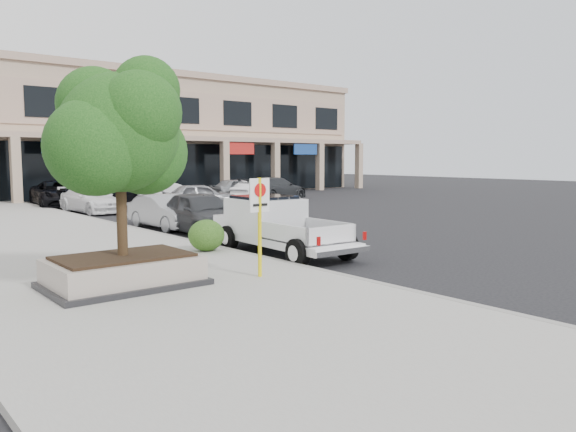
{
  "coord_description": "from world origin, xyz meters",
  "views": [
    {
      "loc": [
        -10.85,
        -9.72,
        2.92
      ],
      "look_at": [
        -1.64,
        1.5,
        1.39
      ],
      "focal_mm": 35.0,
      "sensor_mm": 36.0,
      "label": 1
    }
  ],
  "objects_px": {
    "pickup_truck": "(284,226)",
    "curb_car_a": "(201,213)",
    "lot_car_d": "(112,193)",
    "no_parking_sign": "(260,213)",
    "curb_car_c": "(92,200)",
    "lot_car_b": "(171,194)",
    "lot_car_c": "(274,189)",
    "planter": "(123,271)",
    "planter_tree": "(122,134)",
    "curb_car_b": "(166,212)",
    "lot_car_a": "(201,196)",
    "lot_car_e": "(238,188)",
    "lot_car_f": "(256,191)",
    "curb_car_d": "(59,194)"
  },
  "relations": [
    {
      "from": "pickup_truck",
      "to": "curb_car_a",
      "type": "relative_size",
      "value": 1.15
    },
    {
      "from": "lot_car_d",
      "to": "no_parking_sign",
      "type": "bearing_deg",
      "value": 153.68
    },
    {
      "from": "curb_car_c",
      "to": "lot_car_b",
      "type": "relative_size",
      "value": 1.09
    },
    {
      "from": "pickup_truck",
      "to": "lot_car_c",
      "type": "bearing_deg",
      "value": 55.5
    },
    {
      "from": "planter",
      "to": "lot_car_d",
      "type": "height_order",
      "value": "lot_car_d"
    },
    {
      "from": "planter_tree",
      "to": "pickup_truck",
      "type": "xyz_separation_m",
      "value": [
        5.57,
        1.4,
        -2.55
      ]
    },
    {
      "from": "no_parking_sign",
      "to": "lot_car_b",
      "type": "relative_size",
      "value": 0.53
    },
    {
      "from": "curb_car_b",
      "to": "lot_car_a",
      "type": "height_order",
      "value": "lot_car_a"
    },
    {
      "from": "lot_car_d",
      "to": "curb_car_b",
      "type": "bearing_deg",
      "value": 155.85
    },
    {
      "from": "curb_car_c",
      "to": "lot_car_c",
      "type": "height_order",
      "value": "lot_car_c"
    },
    {
      "from": "no_parking_sign",
      "to": "lot_car_e",
      "type": "bearing_deg",
      "value": 56.77
    },
    {
      "from": "curb_car_b",
      "to": "lot_car_e",
      "type": "xyz_separation_m",
      "value": [
        11.68,
        11.88,
        0.04
      ]
    },
    {
      "from": "planter",
      "to": "curb_car_b",
      "type": "distance_m",
      "value": 11.04
    },
    {
      "from": "curb_car_c",
      "to": "lot_car_e",
      "type": "distance_m",
      "value": 12.05
    },
    {
      "from": "no_parking_sign",
      "to": "curb_car_a",
      "type": "relative_size",
      "value": 0.48
    },
    {
      "from": "planter",
      "to": "curb_car_b",
      "type": "bearing_deg",
      "value": 58.18
    },
    {
      "from": "curb_car_a",
      "to": "lot_car_a",
      "type": "xyz_separation_m",
      "value": [
        5.37,
        9.13,
        -0.08
      ]
    },
    {
      "from": "planter",
      "to": "lot_car_b",
      "type": "relative_size",
      "value": 0.74
    },
    {
      "from": "lot_car_f",
      "to": "lot_car_e",
      "type": "bearing_deg",
      "value": -28.0
    },
    {
      "from": "curb_car_b",
      "to": "lot_car_b",
      "type": "xyz_separation_m",
      "value": [
        5.34,
        9.71,
        0.02
      ]
    },
    {
      "from": "pickup_truck",
      "to": "curb_car_b",
      "type": "xyz_separation_m",
      "value": [
        0.12,
        7.83,
        -0.17
      ]
    },
    {
      "from": "no_parking_sign",
      "to": "lot_car_d",
      "type": "relative_size",
      "value": 0.39
    },
    {
      "from": "curb_car_b",
      "to": "lot_car_b",
      "type": "height_order",
      "value": "lot_car_b"
    },
    {
      "from": "no_parking_sign",
      "to": "lot_car_a",
      "type": "bearing_deg",
      "value": 63.47
    },
    {
      "from": "lot_car_b",
      "to": "no_parking_sign",
      "type": "bearing_deg",
      "value": 169.93
    },
    {
      "from": "pickup_truck",
      "to": "lot_car_b",
      "type": "height_order",
      "value": "pickup_truck"
    },
    {
      "from": "curb_car_d",
      "to": "lot_car_d",
      "type": "bearing_deg",
      "value": -36.59
    },
    {
      "from": "planter",
      "to": "planter_tree",
      "type": "distance_m",
      "value": 2.95
    },
    {
      "from": "curb_car_c",
      "to": "curb_car_b",
      "type": "bearing_deg",
      "value": -97.19
    },
    {
      "from": "planter",
      "to": "lot_car_c",
      "type": "distance_m",
      "value": 26.28
    },
    {
      "from": "curb_car_c",
      "to": "pickup_truck",
      "type": "bearing_deg",
      "value": -97.34
    },
    {
      "from": "planter",
      "to": "curb_car_d",
      "type": "distance_m",
      "value": 23.37
    },
    {
      "from": "pickup_truck",
      "to": "curb_car_d",
      "type": "height_order",
      "value": "pickup_truck"
    },
    {
      "from": "curb_car_c",
      "to": "lot_car_c",
      "type": "xyz_separation_m",
      "value": [
        12.71,
        0.61,
        0.11
      ]
    },
    {
      "from": "curb_car_a",
      "to": "curb_car_c",
      "type": "relative_size",
      "value": 1.02
    },
    {
      "from": "planter",
      "to": "curb_car_d",
      "type": "relative_size",
      "value": 0.57
    },
    {
      "from": "pickup_truck",
      "to": "lot_car_b",
      "type": "relative_size",
      "value": 1.27
    },
    {
      "from": "curb_car_a",
      "to": "pickup_truck",
      "type": "bearing_deg",
      "value": -89.81
    },
    {
      "from": "planter",
      "to": "no_parking_sign",
      "type": "height_order",
      "value": "no_parking_sign"
    },
    {
      "from": "curb_car_c",
      "to": "lot_car_f",
      "type": "height_order",
      "value": "curb_car_c"
    },
    {
      "from": "lot_car_a",
      "to": "lot_car_d",
      "type": "height_order",
      "value": "lot_car_d"
    },
    {
      "from": "curb_car_c",
      "to": "lot_car_a",
      "type": "bearing_deg",
      "value": -24.29
    },
    {
      "from": "curb_car_a",
      "to": "curb_car_d",
      "type": "distance_m",
      "value": 15.63
    },
    {
      "from": "curb_car_a",
      "to": "lot_car_c",
      "type": "xyz_separation_m",
      "value": [
        12.53,
        11.5,
        -0.03
      ]
    },
    {
      "from": "curb_car_a",
      "to": "lot_car_f",
      "type": "bearing_deg",
      "value": 50.48
    },
    {
      "from": "curb_car_d",
      "to": "lot_car_b",
      "type": "relative_size",
      "value": 1.29
    },
    {
      "from": "lot_car_a",
      "to": "lot_car_f",
      "type": "height_order",
      "value": "lot_car_a"
    },
    {
      "from": "planter_tree",
      "to": "pickup_truck",
      "type": "height_order",
      "value": "planter_tree"
    },
    {
      "from": "curb_car_a",
      "to": "lot_car_f",
      "type": "height_order",
      "value": "curb_car_a"
    },
    {
      "from": "pickup_truck",
      "to": "curb_car_d",
      "type": "relative_size",
      "value": 0.98
    }
  ]
}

